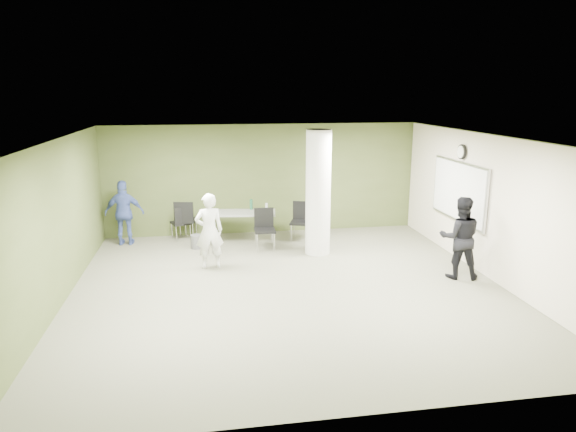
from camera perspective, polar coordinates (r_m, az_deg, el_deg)
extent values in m
plane|color=#595946|center=(9.76, 0.06, -7.97)|extent=(8.00, 8.00, 0.00)
plane|color=white|center=(9.10, 0.07, 8.63)|extent=(8.00, 8.00, 0.00)
cube|color=#445126|center=(13.21, -2.78, 4.11)|extent=(8.00, 2.80, 0.02)
cube|color=#445126|center=(9.55, -24.34, -0.89)|extent=(0.02, 8.00, 2.80)
cube|color=beige|center=(10.72, 21.66, 0.86)|extent=(0.02, 8.00, 2.80)
cylinder|color=silver|center=(11.44, 3.37, 2.58)|extent=(0.56, 0.56, 2.80)
cube|color=silver|center=(11.69, 18.44, 2.64)|extent=(0.04, 2.30, 1.30)
cube|color=white|center=(11.68, 18.33, 2.64)|extent=(0.02, 2.20, 1.20)
cylinder|color=black|center=(11.57, 18.76, 6.77)|extent=(0.05, 0.32, 0.32)
cylinder|color=white|center=(11.55, 18.63, 6.77)|extent=(0.02, 0.26, 0.26)
cube|color=gray|center=(12.45, -5.10, 0.36)|extent=(1.67, 0.90, 0.04)
cylinder|color=silver|center=(12.34, -8.46, -1.68)|extent=(0.04, 0.04, 0.72)
cylinder|color=silver|center=(12.25, -1.78, -1.64)|extent=(0.04, 0.04, 0.72)
cylinder|color=silver|center=(12.88, -8.18, -1.02)|extent=(0.04, 0.04, 0.72)
cylinder|color=silver|center=(12.79, -1.78, -0.98)|extent=(0.04, 0.04, 0.72)
cylinder|color=#1A4F32|center=(12.68, -4.12, 1.29)|extent=(0.07, 0.07, 0.25)
cylinder|color=#B2B2B7|center=(12.57, -2.41, 1.04)|extent=(0.06, 0.06, 0.18)
cylinder|color=#4C4C4C|center=(12.25, -10.12, -2.82)|extent=(0.28, 0.28, 0.32)
cube|color=black|center=(12.99, -11.83, -0.75)|extent=(0.55, 0.55, 0.05)
cube|color=black|center=(12.75, -11.61, 0.08)|extent=(0.40, 0.18, 0.42)
cylinder|color=silver|center=(13.26, -11.29, -1.41)|extent=(0.02, 0.02, 0.40)
cylinder|color=silver|center=(13.16, -12.76, -1.60)|extent=(0.02, 0.02, 0.40)
cylinder|color=silver|center=(12.93, -10.78, -1.77)|extent=(0.02, 0.02, 0.40)
cylinder|color=silver|center=(12.83, -12.29, -1.97)|extent=(0.02, 0.02, 0.40)
cube|color=black|center=(12.99, -11.26, -0.45)|extent=(0.58, 0.58, 0.05)
cube|color=black|center=(12.71, -11.53, 0.47)|extent=(0.47, 0.13, 0.48)
cylinder|color=silver|center=(13.20, -10.16, -1.30)|extent=(0.02, 0.02, 0.46)
cylinder|color=silver|center=(13.29, -11.88, -1.28)|extent=(0.02, 0.02, 0.46)
cylinder|color=silver|center=(12.81, -10.51, -1.78)|extent=(0.02, 0.02, 0.46)
cylinder|color=silver|center=(12.90, -12.28, -1.75)|extent=(0.02, 0.02, 0.46)
cube|color=black|center=(11.89, -2.59, -1.61)|extent=(0.48, 0.48, 0.05)
cube|color=black|center=(12.04, -2.70, -0.16)|extent=(0.45, 0.05, 0.46)
cylinder|color=silver|center=(11.76, -3.43, -3.03)|extent=(0.02, 0.02, 0.44)
cylinder|color=silver|center=(11.79, -1.54, -2.96)|extent=(0.02, 0.02, 0.44)
cylinder|color=silver|center=(12.13, -3.59, -2.50)|extent=(0.02, 0.02, 0.44)
cylinder|color=silver|center=(12.16, -1.75, -2.43)|extent=(0.02, 0.02, 0.44)
cube|color=black|center=(12.59, 1.40, -0.72)|extent=(0.61, 0.61, 0.05)
cube|color=black|center=(12.74, 1.56, 0.64)|extent=(0.44, 0.19, 0.46)
cylinder|color=silver|center=(12.50, 0.36, -1.98)|extent=(0.02, 0.02, 0.44)
cylinder|color=silver|center=(12.44, 2.14, -2.07)|extent=(0.02, 0.02, 0.44)
cylinder|color=silver|center=(12.87, 0.67, -1.51)|extent=(0.02, 0.02, 0.44)
cylinder|color=silver|center=(12.81, 2.40, -1.60)|extent=(0.02, 0.02, 0.44)
imported|color=silver|center=(10.71, -8.75, -1.66)|extent=(0.63, 0.47, 1.59)
imported|color=black|center=(10.57, 18.56, -2.30)|extent=(0.94, 0.82, 1.64)
imported|color=#3E519A|center=(12.81, -17.71, 0.33)|extent=(0.94, 0.44, 1.56)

